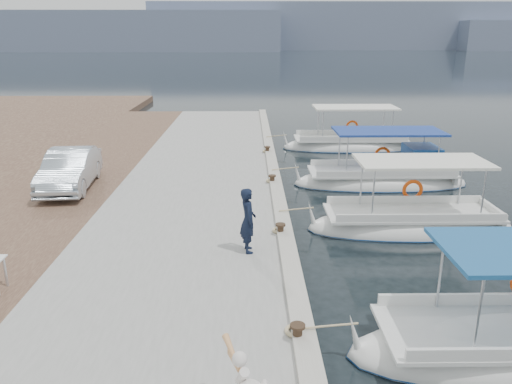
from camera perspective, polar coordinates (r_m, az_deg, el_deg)
The scene contains 11 objects.
ground at distance 12.75m, azimuth 4.78°, elevation -9.55°, with size 400.00×400.00×0.00m, color black.
concrete_quay at distance 17.31m, azimuth -6.72°, elevation -1.28°, with size 6.00×40.00×0.50m, color gray.
quay_curb at distance 17.14m, azimuth 2.52°, elevation -0.26°, with size 0.44×40.00×0.12m, color #AEAA9B.
cobblestone_strip at distance 18.50m, azimuth -22.32°, elevation -1.26°, with size 4.00×40.00×0.50m, color brown.
distant_hills at distance 215.02m, azimuth 7.78°, elevation 17.85°, with size 330.00×60.00×18.00m.
fishing_caique_c at distance 16.23m, azimuth 17.24°, elevation -3.74°, with size 6.42×2.12×2.83m.
fishing_caique_d at distance 20.75m, azimuth 14.31°, elevation 1.31°, with size 7.00×2.28×2.83m.
fishing_caique_e at distance 27.13m, azimuth 10.65°, elevation 5.16°, with size 7.15×2.33×2.83m.
mooring_bollards at distance 13.80m, azimuth 2.81°, elevation -4.18°, with size 0.28×20.28×0.33m.
fisherman at distance 12.55m, azimuth -0.92°, elevation -3.25°, with size 0.61×0.40×1.68m, color black.
parked_car at distance 19.05m, azimuth -20.51°, elevation 2.43°, with size 1.47×4.22×1.39m, color silver.
Camera 1 is at (-1.21, -11.30, 5.79)m, focal length 35.00 mm.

